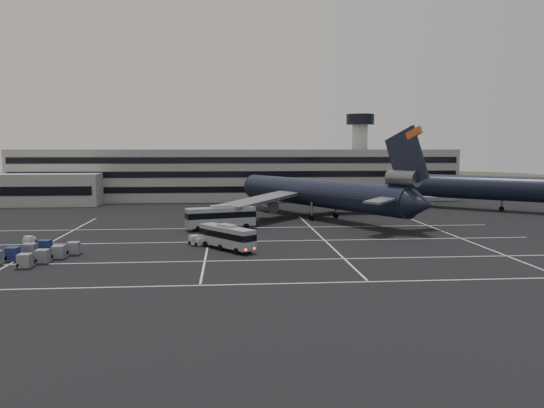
{
  "coord_description": "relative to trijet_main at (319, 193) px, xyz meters",
  "views": [
    {
      "loc": [
        -3.01,
        -76.62,
        14.27
      ],
      "look_at": [
        4.37,
        11.27,
        5.0
      ],
      "focal_mm": 35.0,
      "sensor_mm": 36.0,
      "label": 1
    }
  ],
  "objects": [
    {
      "name": "tug_b",
      "position": [
        -23.17,
        -28.22,
        -4.56
      ],
      "size": [
        2.6,
        2.8,
        1.55
      ],
      "rotation": [
        0.0,
        0.0,
        0.63
      ],
      "color": "#BABAB5",
      "rests_on": "ground"
    },
    {
      "name": "bus_far",
      "position": [
        -19.87,
        -13.24,
        -2.88
      ],
      "size": [
        12.55,
        6.1,
        4.33
      ],
      "rotation": [
        0.0,
        0.0,
        1.85
      ],
      "color": "#9A9DA2",
      "rests_on": "ground"
    },
    {
      "name": "tug_a",
      "position": [
        -48.13,
        -25.52,
        -4.65
      ],
      "size": [
        1.4,
        2.19,
        1.35
      ],
      "rotation": [
        0.0,
        0.0,
        -0.06
      ],
      "color": "#BABAB5",
      "rests_on": "ground"
    },
    {
      "name": "lane_markings",
      "position": [
        -14.63,
        -28.8,
        -5.24
      ],
      "size": [
        90.0,
        55.62,
        0.01
      ],
      "color": "silver",
      "rests_on": "ground"
    },
    {
      "name": "bus_near",
      "position": [
        -18.76,
        -32.07,
        -3.27
      ],
      "size": [
        8.11,
        9.57,
        3.61
      ],
      "rotation": [
        0.0,
        0.0,
        0.65
      ],
      "color": "#9A9DA2",
      "rests_on": "ground"
    },
    {
      "name": "trijet_main",
      "position": [
        0.0,
        0.0,
        0.0
      ],
      "size": [
        41.84,
        52.38,
        18.08
      ],
      "rotation": [
        0.0,
        0.0,
        0.52
      ],
      "color": "black",
      "rests_on": "ground"
    },
    {
      "name": "ground",
      "position": [
        -15.57,
        -29.52,
        -5.25
      ],
      "size": [
        260.0,
        260.0,
        0.0
      ],
      "primitive_type": "plane",
      "color": "black",
      "rests_on": "ground"
    },
    {
      "name": "trijet_far",
      "position": [
        44.59,
        8.73,
        0.18
      ],
      "size": [
        48.05,
        41.2,
        18.08
      ],
      "rotation": [
        0.0,
        0.0,
        0.89
      ],
      "color": "black",
      "rests_on": "ground"
    },
    {
      "name": "terminal",
      "position": [
        -18.52,
        41.62,
        1.68
      ],
      "size": [
        125.0,
        26.0,
        24.0
      ],
      "color": "gray",
      "rests_on": "ground"
    },
    {
      "name": "hills",
      "position": [
        2.42,
        140.48,
        -17.32
      ],
      "size": [
        352.0,
        180.0,
        44.0
      ],
      "color": "#38332B",
      "rests_on": "ground"
    },
    {
      "name": "uld_cluster",
      "position": [
        -43.23,
        -36.88,
        -4.4
      ],
      "size": [
        10.31,
        12.33,
        1.75
      ],
      "rotation": [
        0.0,
        0.0,
        -0.43
      ],
      "color": "#2D2D30",
      "rests_on": "ground"
    }
  ]
}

